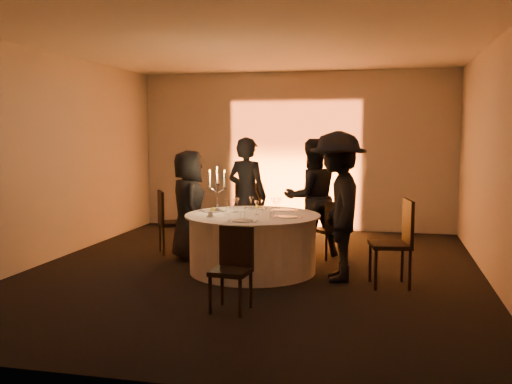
% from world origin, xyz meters
% --- Properties ---
extents(floor, '(7.00, 7.00, 0.00)m').
position_xyz_m(floor, '(0.00, 0.00, 0.00)').
color(floor, black).
rests_on(floor, ground).
extents(ceiling, '(7.00, 7.00, 0.00)m').
position_xyz_m(ceiling, '(0.00, 0.00, 3.00)').
color(ceiling, silver).
rests_on(ceiling, wall_back).
extents(wall_back, '(7.00, 0.00, 7.00)m').
position_xyz_m(wall_back, '(0.00, 3.50, 1.50)').
color(wall_back, beige).
rests_on(wall_back, floor).
extents(wall_front, '(7.00, 0.00, 7.00)m').
position_xyz_m(wall_front, '(0.00, -3.50, 1.50)').
color(wall_front, beige).
rests_on(wall_front, floor).
extents(wall_left, '(0.00, 7.00, 7.00)m').
position_xyz_m(wall_left, '(-3.00, 0.00, 1.50)').
color(wall_left, beige).
rests_on(wall_left, floor).
extents(wall_right, '(0.00, 7.00, 7.00)m').
position_xyz_m(wall_right, '(3.00, 0.00, 1.50)').
color(wall_right, beige).
rests_on(wall_right, floor).
extents(uplighter_fixture, '(0.25, 0.12, 0.10)m').
position_xyz_m(uplighter_fixture, '(0.00, 3.20, 0.05)').
color(uplighter_fixture, black).
rests_on(uplighter_fixture, floor).
extents(banquet_table, '(1.80, 1.80, 0.77)m').
position_xyz_m(banquet_table, '(0.00, 0.00, 0.38)').
color(banquet_table, black).
rests_on(banquet_table, floor).
extents(chair_left, '(0.58, 0.58, 0.97)m').
position_xyz_m(chair_left, '(-1.52, 0.82, 0.55)').
color(chair_left, black).
rests_on(chair_left, floor).
extents(chair_back_left, '(0.55, 0.55, 1.05)m').
position_xyz_m(chair_back_left, '(-0.42, 1.70, 0.60)').
color(chair_back_left, black).
rests_on(chair_back_left, floor).
extents(chair_back_right, '(0.53, 0.53, 0.86)m').
position_xyz_m(chair_back_right, '(0.96, 1.01, 0.48)').
color(chair_back_right, black).
rests_on(chair_back_right, floor).
extents(chair_right, '(0.54, 0.54, 1.06)m').
position_xyz_m(chair_right, '(1.87, -0.33, 0.60)').
color(chair_right, black).
rests_on(chair_right, floor).
extents(chair_front, '(0.42, 0.42, 0.87)m').
position_xyz_m(chair_front, '(0.18, -1.64, 0.49)').
color(chair_front, black).
rests_on(chair_front, floor).
extents(guest_left, '(0.79, 0.92, 1.60)m').
position_xyz_m(guest_left, '(-1.08, 0.52, 0.80)').
color(guest_left, black).
rests_on(guest_left, floor).
extents(guest_back_left, '(0.75, 0.60, 1.79)m').
position_xyz_m(guest_back_left, '(-0.34, 1.06, 0.89)').
color(guest_back_left, black).
rests_on(guest_back_left, floor).
extents(guest_back_right, '(1.07, 1.00, 1.76)m').
position_xyz_m(guest_back_right, '(0.64, 1.15, 0.88)').
color(guest_back_right, black).
rests_on(guest_back_right, floor).
extents(guest_right, '(0.89, 1.31, 1.88)m').
position_xyz_m(guest_right, '(1.13, -0.19, 0.94)').
color(guest_right, black).
rests_on(guest_right, floor).
extents(plate_left, '(0.36, 0.30, 0.08)m').
position_xyz_m(plate_left, '(-0.61, 0.16, 0.79)').
color(plate_left, silver).
rests_on(plate_left, banquet_table).
extents(plate_back_left, '(0.36, 0.27, 0.08)m').
position_xyz_m(plate_back_left, '(-0.07, 0.59, 0.79)').
color(plate_back_left, silver).
rests_on(plate_back_left, banquet_table).
extents(plate_back_right, '(0.35, 0.29, 0.01)m').
position_xyz_m(plate_back_right, '(0.35, 0.49, 0.78)').
color(plate_back_right, silver).
rests_on(plate_back_right, banquet_table).
extents(plate_right, '(0.36, 0.25, 0.01)m').
position_xyz_m(plate_right, '(0.50, -0.15, 0.78)').
color(plate_right, silver).
rests_on(plate_right, banquet_table).
extents(plate_front, '(0.36, 0.26, 0.01)m').
position_xyz_m(plate_front, '(0.02, -0.60, 0.78)').
color(plate_front, silver).
rests_on(plate_front, banquet_table).
extents(coffee_cup, '(0.11, 0.11, 0.07)m').
position_xyz_m(coffee_cup, '(-0.49, -0.30, 0.80)').
color(coffee_cup, silver).
rests_on(coffee_cup, banquet_table).
extents(candelabra, '(0.26, 0.13, 0.63)m').
position_xyz_m(candelabra, '(-0.54, 0.17, 0.99)').
color(candelabra, silver).
rests_on(candelabra, banquet_table).
extents(wine_glass_a, '(0.07, 0.07, 0.19)m').
position_xyz_m(wine_glass_a, '(0.21, 0.34, 0.91)').
color(wine_glass_a, silver).
rests_on(wine_glass_a, banquet_table).
extents(wine_glass_b, '(0.07, 0.07, 0.19)m').
position_xyz_m(wine_glass_b, '(-0.27, 0.22, 0.91)').
color(wine_glass_b, silver).
rests_on(wine_glass_b, banquet_table).
extents(wine_glass_c, '(0.07, 0.07, 0.19)m').
position_xyz_m(wine_glass_c, '(-0.36, -0.02, 0.91)').
color(wine_glass_c, silver).
rests_on(wine_glass_c, banquet_table).
extents(wine_glass_d, '(0.07, 0.07, 0.19)m').
position_xyz_m(wine_glass_d, '(-0.28, 0.14, 0.91)').
color(wine_glass_d, silver).
rests_on(wine_glass_d, banquet_table).
extents(wine_glass_e, '(0.07, 0.07, 0.19)m').
position_xyz_m(wine_glass_e, '(0.32, -0.01, 0.91)').
color(wine_glass_e, silver).
rests_on(wine_glass_e, banquet_table).
extents(wine_glass_f, '(0.07, 0.07, 0.19)m').
position_xyz_m(wine_glass_f, '(0.29, 0.41, 0.91)').
color(wine_glass_f, silver).
rests_on(wine_glass_f, banquet_table).
extents(wine_glass_g, '(0.07, 0.07, 0.19)m').
position_xyz_m(wine_glass_g, '(0.06, -0.03, 0.91)').
color(wine_glass_g, silver).
rests_on(wine_glass_g, banquet_table).
extents(wine_glass_h, '(0.07, 0.07, 0.19)m').
position_xyz_m(wine_glass_h, '(-0.12, 0.44, 0.91)').
color(wine_glass_h, silver).
rests_on(wine_glass_h, banquet_table).
extents(tumbler_a, '(0.07, 0.07, 0.09)m').
position_xyz_m(tumbler_a, '(-0.04, -0.39, 0.82)').
color(tumbler_a, silver).
rests_on(tumbler_a, banquet_table).
extents(tumbler_b, '(0.07, 0.07, 0.09)m').
position_xyz_m(tumbler_b, '(0.32, -0.26, 0.82)').
color(tumbler_b, silver).
rests_on(tumbler_b, banquet_table).
extents(tumbler_c, '(0.07, 0.07, 0.09)m').
position_xyz_m(tumbler_c, '(0.10, 0.25, 0.82)').
color(tumbler_c, silver).
rests_on(tumbler_c, banquet_table).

